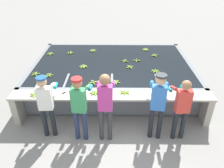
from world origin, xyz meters
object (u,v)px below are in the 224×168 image
(banana_bunch_floating_3, at_px, (130,67))
(banana_bunch_floating_9, at_px, (35,74))
(banana_bunch_floating_6, at_px, (93,82))
(knife_0, at_px, (66,92))
(banana_bunch_ledge_0, at_px, (125,92))
(banana_bunch_floating_0, at_px, (70,53))
(banana_bunch_floating_7, at_px, (155,55))
(banana_bunch_floating_10, at_px, (49,75))
(banana_bunch_floating_12, at_px, (115,82))
(worker_0, at_px, (46,101))
(banana_bunch_floating_11, at_px, (93,51))
(worker_1, at_px, (79,103))
(worker_4, at_px, (182,105))
(banana_bunch_ledge_1, at_px, (35,95))
(banana_bunch_floating_1, at_px, (145,50))
(banana_bunch_floating_13, at_px, (83,66))
(worker_2, at_px, (105,102))
(banana_bunch_ledge_2, at_px, (95,93))
(banana_bunch_floating_8, at_px, (136,60))
(banana_bunch_floating_4, at_px, (50,54))
(banana_bunch_floating_5, at_px, (125,61))
(banana_bunch_floating_2, at_px, (155,71))

(banana_bunch_floating_3, height_order, banana_bunch_floating_9, same)
(banana_bunch_floating_6, height_order, knife_0, banana_bunch_floating_6)
(banana_bunch_floating_9, bearing_deg, banana_bunch_ledge_0, -20.99)
(banana_bunch_floating_0, xyz_separation_m, banana_bunch_floating_7, (2.97, -0.20, 0.00))
(banana_bunch_floating_10, height_order, banana_bunch_floating_12, same)
(worker_0, bearing_deg, banana_bunch_floating_11, 77.34)
(worker_1, xyz_separation_m, knife_0, (-0.45, 0.71, -0.15))
(banana_bunch_floating_7, bearing_deg, banana_bunch_floating_6, -135.80)
(worker_4, relative_size, banana_bunch_ledge_1, 5.62)
(banana_bunch_floating_12, bearing_deg, banana_bunch_floating_7, 54.14)
(banana_bunch_floating_0, distance_m, banana_bunch_ledge_0, 3.20)
(worker_0, distance_m, banana_bunch_floating_1, 4.46)
(worker_0, bearing_deg, knife_0, 61.31)
(worker_0, height_order, banana_bunch_ledge_1, worker_0)
(banana_bunch_floating_11, relative_size, banana_bunch_floating_13, 1.01)
(worker_4, height_order, banana_bunch_floating_9, worker_4)
(worker_2, distance_m, banana_bunch_ledge_2, 0.74)
(banana_bunch_floating_0, bearing_deg, banana_bunch_ledge_1, -97.76)
(banana_bunch_floating_9, relative_size, banana_bunch_ledge_0, 0.98)
(banana_bunch_floating_0, bearing_deg, worker_1, -76.37)
(banana_bunch_floating_13, bearing_deg, banana_bunch_ledge_2, -72.56)
(worker_4, bearing_deg, banana_bunch_ledge_2, 163.27)
(banana_bunch_floating_8, distance_m, banana_bunch_floating_13, 1.77)
(banana_bunch_floating_0, distance_m, banana_bunch_floating_11, 0.82)
(banana_bunch_floating_3, height_order, banana_bunch_ledge_2, banana_bunch_ledge_2)
(banana_bunch_floating_1, bearing_deg, banana_bunch_ledge_0, -106.58)
(banana_bunch_floating_4, xyz_separation_m, banana_bunch_ledge_2, (1.78, -2.55, 0.00))
(banana_bunch_floating_8, distance_m, banana_bunch_floating_12, 1.62)
(banana_bunch_floating_3, bearing_deg, banana_bunch_floating_13, 178.93)
(banana_bunch_floating_10, bearing_deg, knife_0, -52.76)
(worker_4, relative_size, banana_bunch_floating_6, 5.98)
(worker_4, bearing_deg, worker_2, -178.10)
(banana_bunch_floating_8, bearing_deg, worker_2, -109.16)
(worker_0, distance_m, banana_bunch_floating_10, 1.52)
(banana_bunch_floating_5, relative_size, banana_bunch_floating_8, 0.95)
(worker_0, height_order, banana_bunch_floating_0, worker_0)
(banana_bunch_ledge_0, bearing_deg, worker_1, -146.71)
(worker_1, height_order, banana_bunch_floating_12, worker_1)
(banana_bunch_floating_11, height_order, banana_bunch_ledge_1, banana_bunch_ledge_1)
(worker_0, distance_m, banana_bunch_floating_2, 3.30)
(banana_bunch_floating_2, relative_size, banana_bunch_floating_11, 0.99)
(banana_bunch_floating_3, bearing_deg, banana_bunch_floating_9, -169.90)
(banana_bunch_floating_10, xyz_separation_m, knife_0, (0.67, -0.88, -0.01))
(worker_1, relative_size, banana_bunch_floating_7, 6.14)
(banana_bunch_floating_8, bearing_deg, banana_bunch_floating_13, -164.30)
(banana_bunch_floating_10, bearing_deg, banana_bunch_floating_0, 79.60)
(worker_4, xyz_separation_m, banana_bunch_floating_11, (-2.30, 3.48, -0.08))
(banana_bunch_floating_6, bearing_deg, banana_bunch_floating_13, 111.42)
(banana_bunch_floating_2, xyz_separation_m, banana_bunch_floating_8, (-0.49, 0.78, 0.00))
(banana_bunch_floating_11, height_order, banana_bunch_ledge_0, banana_bunch_ledge_0)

